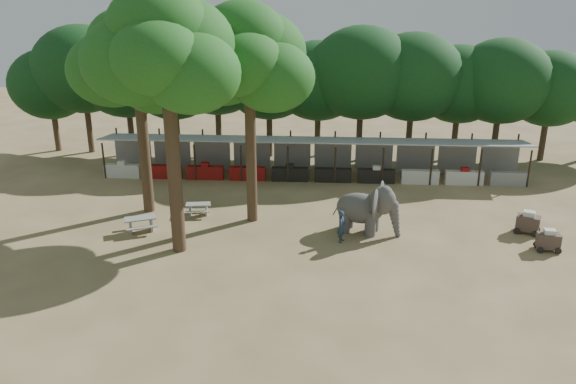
# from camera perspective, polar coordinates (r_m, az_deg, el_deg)

# --- Properties ---
(ground) EXTENTS (100.00, 100.00, 0.00)m
(ground) POSITION_cam_1_polar(r_m,az_deg,el_deg) (24.85, 1.54, -8.25)
(ground) COLOR brown
(ground) RESTS_ON ground
(vendor_stalls) EXTENTS (28.00, 2.99, 2.80)m
(vendor_stalls) POSITION_cam_1_polar(r_m,az_deg,el_deg) (37.31, 2.45, 3.28)
(vendor_stalls) COLOR gray
(vendor_stalls) RESTS_ON ground
(yard_tree_left) EXTENTS (7.10, 6.90, 11.02)m
(yard_tree_left) POSITION_cam_1_polar(r_m,az_deg,el_deg) (31.02, -15.26, 12.58)
(yard_tree_left) COLOR #332316
(yard_tree_left) RESTS_ON ground
(yard_tree_center) EXTENTS (7.10, 6.90, 12.04)m
(yard_tree_center) POSITION_cam_1_polar(r_m,az_deg,el_deg) (25.28, -12.49, 13.69)
(yard_tree_center) COLOR #332316
(yard_tree_center) RESTS_ON ground
(yard_tree_back) EXTENTS (7.10, 6.90, 11.36)m
(yard_tree_back) POSITION_cam_1_polar(r_m,az_deg,el_deg) (28.62, -4.22, 13.36)
(yard_tree_back) COLOR #332316
(yard_tree_back) RESTS_ON ground
(backdrop_trees) EXTENTS (46.46, 5.95, 8.33)m
(backdrop_trees) POSITION_cam_1_polar(r_m,az_deg,el_deg) (41.45, 2.73, 11.02)
(backdrop_trees) COLOR #332316
(backdrop_trees) RESTS_ON ground
(elephant) EXTENTS (3.52, 2.58, 2.61)m
(elephant) POSITION_cam_1_polar(r_m,az_deg,el_deg) (28.71, 8.08, -1.66)
(elephant) COLOR #424040
(elephant) RESTS_ON ground
(handler) EXTENTS (0.52, 0.67, 1.63)m
(handler) POSITION_cam_1_polar(r_m,az_deg,el_deg) (27.65, 5.48, -3.49)
(handler) COLOR #26384C
(handler) RESTS_ON ground
(picnic_table_near) EXTENTS (1.98, 1.90, 0.77)m
(picnic_table_near) POSITION_cam_1_polar(r_m,az_deg,el_deg) (29.77, -14.74, -3.01)
(picnic_table_near) COLOR gray
(picnic_table_near) RESTS_ON ground
(picnic_table_far) EXTENTS (1.49, 1.38, 0.66)m
(picnic_table_far) POSITION_cam_1_polar(r_m,az_deg,el_deg) (31.37, -9.11, -1.57)
(picnic_table_far) COLOR gray
(picnic_table_far) RESTS_ON ground
(cart_front) EXTENTS (1.17, 0.81, 1.09)m
(cart_front) POSITION_cam_1_polar(r_m,az_deg,el_deg) (29.41, 24.94, -4.46)
(cart_front) COLOR #3B2E27
(cart_front) RESTS_ON ground
(cart_back) EXTENTS (1.44, 1.24, 1.19)m
(cart_back) POSITION_cam_1_polar(r_m,az_deg,el_deg) (31.08, 23.20, -2.86)
(cart_back) COLOR #3B2E27
(cart_back) RESTS_ON ground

